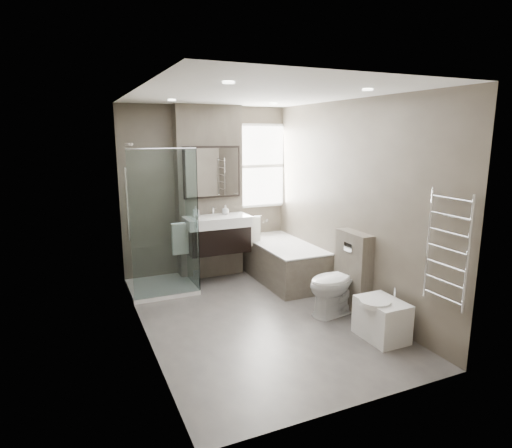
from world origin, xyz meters
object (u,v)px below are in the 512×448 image
toilet (338,282)px  bidet (381,318)px  vanity (217,234)px  bathtub (283,260)px

toilet → bidet: size_ratio=1.46×
vanity → bidet: vanity is taller
vanity → bidet: (1.01, -2.46, -0.51)m
vanity → toilet: bearing=-60.3°
vanity → bidet: size_ratio=1.71×
vanity → bathtub: vanity is taller
vanity → toilet: (0.97, -1.70, -0.34)m
bathtub → vanity: bearing=160.6°
toilet → vanity: bearing=-159.9°
bidet → toilet: bearing=93.3°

